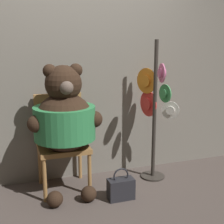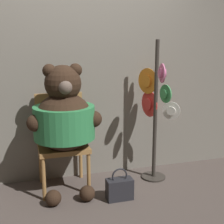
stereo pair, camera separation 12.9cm
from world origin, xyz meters
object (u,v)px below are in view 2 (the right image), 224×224
at_px(hat_display_rack, 155,109).
at_px(handbag_on_ground, 120,188).
at_px(chair, 62,137).
at_px(teddy_bear, 64,118).

height_order(hat_display_rack, handbag_on_ground, hat_display_rack).
xyz_separation_m(chair, teddy_bear, (0.01, -0.17, 0.25)).
height_order(chair, hat_display_rack, hat_display_rack).
height_order(chair, handbag_on_ground, chair).
distance_m(chair, teddy_bear, 0.30).
bearing_deg(teddy_bear, chair, 94.54).
xyz_separation_m(chair, handbag_on_ground, (0.51, -0.50, -0.44)).
relative_size(teddy_bear, handbag_on_ground, 4.07).
bearing_deg(handbag_on_ground, chair, 135.42).
relative_size(chair, hat_display_rack, 0.64).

